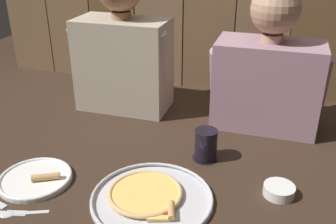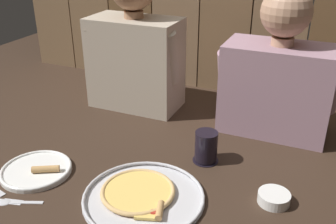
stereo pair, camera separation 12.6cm
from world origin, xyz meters
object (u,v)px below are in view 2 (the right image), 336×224
drinking_glass (206,147)px  dipping_bowl (274,197)px  dinner_plate (37,170)px  diner_left (135,44)px  pizza_tray (142,195)px  diner_right (279,71)px

drinking_glass → dipping_bowl: bearing=-27.9°
dinner_plate → diner_left: diner_left is taller
pizza_tray → diner_right: (0.28, 0.59, 0.24)m
dipping_bowl → diner_right: bearing=100.6°
diner_right → drinking_glass: bearing=-117.6°
diner_left → dinner_plate: bearing=-95.0°
drinking_glass → diner_right: diner_right is taller
dinner_plate → dipping_bowl: bearing=11.7°
dinner_plate → dipping_bowl: dinner_plate is taller
diner_right → dipping_bowl: bearing=-79.4°
dinner_plate → diner_right: size_ratio=0.41×
pizza_tray → dinner_plate: size_ratio=1.58×
diner_right → dinner_plate: bearing=-137.0°
pizza_tray → diner_right: size_ratio=0.65×
dinner_plate → diner_right: bearing=43.0°
drinking_glass → diner_left: bearing=143.4°
pizza_tray → dipping_bowl: dipping_bowl is taller
dinner_plate → diner_right: (0.65, 0.61, 0.24)m
dinner_plate → dipping_bowl: 0.75m
dipping_bowl → diner_left: size_ratio=0.15×
pizza_tray → drinking_glass: 0.29m
dipping_bowl → diner_left: bearing=146.4°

